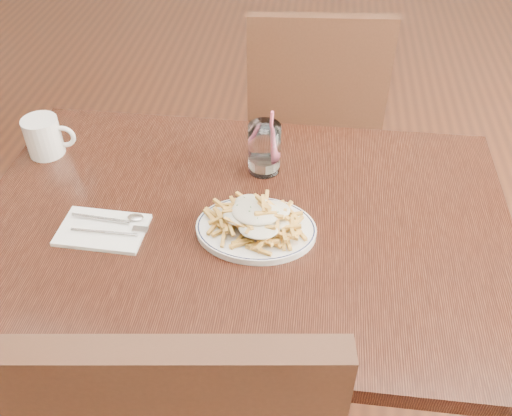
# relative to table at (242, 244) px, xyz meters

# --- Properties ---
(floor) EXTENTS (7.00, 7.00, 0.00)m
(floor) POSITION_rel_table_xyz_m (0.00, 0.00, -0.67)
(floor) COLOR black
(floor) RESTS_ON ground
(table) EXTENTS (1.20, 0.80, 0.75)m
(table) POSITION_rel_table_xyz_m (0.00, 0.00, 0.00)
(table) COLOR black
(table) RESTS_ON ground
(chair_far) EXTENTS (0.47, 0.47, 0.95)m
(chair_far) POSITION_rel_table_xyz_m (0.14, 0.78, -0.13)
(chair_far) COLOR #321B10
(chair_far) RESTS_ON ground
(fries_plate) EXTENTS (0.27, 0.23, 0.02)m
(fries_plate) POSITION_rel_table_xyz_m (0.04, -0.04, 0.09)
(fries_plate) COLOR white
(fries_plate) RESTS_ON table
(loaded_fries) EXTENTS (0.20, 0.16, 0.06)m
(loaded_fries) POSITION_rel_table_xyz_m (0.04, -0.04, 0.13)
(loaded_fries) COLOR gold
(loaded_fries) RESTS_ON fries_plate
(napkin) EXTENTS (0.19, 0.13, 0.01)m
(napkin) POSITION_rel_table_xyz_m (-0.30, -0.08, 0.08)
(napkin) COLOR white
(napkin) RESTS_ON table
(cutlery) EXTENTS (0.19, 0.06, 0.01)m
(cutlery) POSITION_rel_table_xyz_m (-0.30, -0.07, 0.09)
(cutlery) COLOR silver
(cutlery) RESTS_ON napkin
(water_glass) EXTENTS (0.08, 0.08, 0.17)m
(water_glass) POSITION_rel_table_xyz_m (0.03, 0.19, 0.13)
(water_glass) COLOR white
(water_glass) RESTS_ON table
(coffee_mug) EXTENTS (0.13, 0.09, 0.10)m
(coffee_mug) POSITION_rel_table_xyz_m (-0.53, 0.19, 0.13)
(coffee_mug) COLOR white
(coffee_mug) RESTS_ON table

